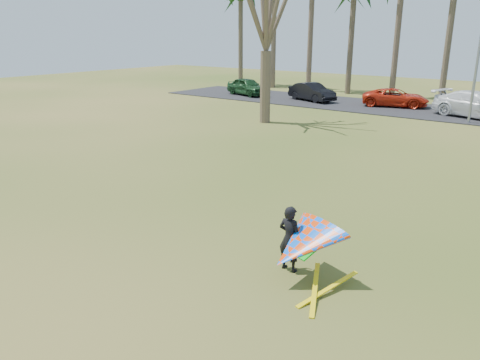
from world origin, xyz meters
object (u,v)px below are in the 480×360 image
Objects in this scene: car_2 at (395,98)px; car_3 at (478,105)px; car_1 at (312,92)px; kite_flyer at (301,244)px; bare_tree_left at (267,1)px; car_0 at (247,87)px.

car_2 is 0.83× the size of car_3.
kite_flyer is (13.49, -24.91, 0.09)m from car_1.
bare_tree_left is 1.74× the size of car_3.
kite_flyer is at bearing -125.05° from car_0.
car_3 is (9.97, 9.16, -6.05)m from bare_tree_left.
bare_tree_left reaches higher than car_1.
bare_tree_left is 11.66m from car_1.
kite_flyer is at bearing -132.01° from car_1.
car_0 is at bearing 80.68° from car_2.
car_0 is 1.79× the size of kite_flyer.
car_0 reaches higher than car_2.
car_3 reaches higher than car_2.
car_0 is (-8.23, 9.37, -6.13)m from bare_tree_left.
kite_flyer is (11.36, -15.24, -6.07)m from bare_tree_left.
bare_tree_left is 2.30× the size of car_1.
bare_tree_left is 2.27× the size of car_0.
kite_flyer is at bearing -53.30° from bare_tree_left.
bare_tree_left is 19.95m from kite_flyer.
bare_tree_left reaches higher than car_2.
car_3 reaches higher than car_0.
bare_tree_left is 4.06× the size of kite_flyer.
car_3 is at bearing -72.87° from car_1.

